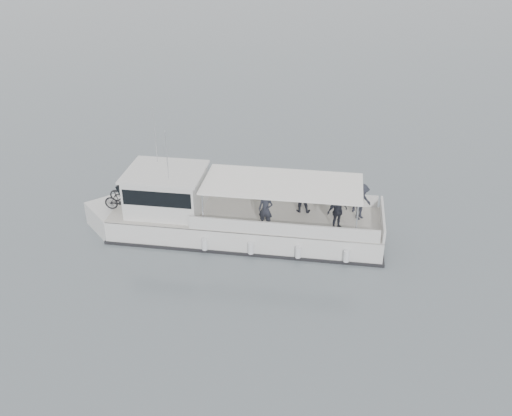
{
  "coord_description": "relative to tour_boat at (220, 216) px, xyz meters",
  "views": [
    {
      "loc": [
        2.25,
        -23.64,
        15.11
      ],
      "look_at": [
        3.78,
        1.09,
        1.6
      ],
      "focal_mm": 40.0,
      "sensor_mm": 36.0,
      "label": 1
    }
  ],
  "objects": [
    {
      "name": "tour_boat",
      "position": [
        0.0,
        0.0,
        0.0
      ],
      "size": [
        15.41,
        6.53,
        6.44
      ],
      "rotation": [
        0.0,
        0.0,
        -0.21
      ],
      "color": "silver",
      "rests_on": "ground"
    },
    {
      "name": "ground",
      "position": [
        -1.97,
        -1.38,
        -1.06
      ],
      "size": [
        1400.0,
        1400.0,
        0.0
      ],
      "primitive_type": "plane",
      "color": "slate",
      "rests_on": "ground"
    }
  ]
}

